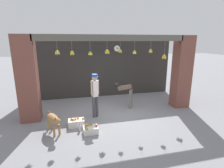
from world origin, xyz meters
TOP-DOWN VIEW (x-y plane):
  - ground_plane at (0.00, 0.00)m, footprint 60.00×60.00m
  - shop_back_wall at (0.00, 2.65)m, footprint 7.71×0.12m
  - shop_pillar_left at (-3.20, 0.30)m, footprint 0.70×0.60m
  - shop_pillar_right at (3.20, 0.30)m, footprint 0.70×0.60m
  - storefront_awning at (0.00, 0.12)m, footprint 5.81×0.31m
  - dog at (-2.29, -0.94)m, footprint 0.59×0.98m
  - shopkeeper at (-0.78, -0.01)m, footprint 0.33×0.31m
  - worker_stooping at (0.72, 0.73)m, footprint 0.75×0.62m
  - fruit_crate_oranges at (-1.56, -0.63)m, footprint 0.55×0.37m
  - fruit_crate_apples at (-1.12, -1.24)m, footprint 0.48×0.37m
  - water_bottle at (-1.47, -1.01)m, footprint 0.08×0.08m
  - wall_clock at (0.79, 2.57)m, footprint 0.33×0.03m

SIDE VIEW (x-z plane):
  - ground_plane at x=0.00m, z-range 0.00..0.00m
  - water_bottle at x=-1.47m, z-range -0.01..0.25m
  - fruit_crate_apples at x=-1.12m, z-range -0.02..0.27m
  - fruit_crate_oranges at x=-1.56m, z-range -0.03..0.29m
  - dog at x=-2.29m, z-range 0.12..0.83m
  - worker_stooping at x=0.72m, z-range 0.19..1.30m
  - shopkeeper at x=-0.78m, z-range 0.17..1.91m
  - shop_back_wall at x=0.00m, z-range 0.00..3.20m
  - shop_pillar_left at x=-3.20m, z-range 0.00..3.20m
  - shop_pillar_right at x=3.20m, z-range 0.00..3.20m
  - wall_clock at x=0.79m, z-range 2.41..2.74m
  - storefront_awning at x=0.00m, z-range 2.56..3.53m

